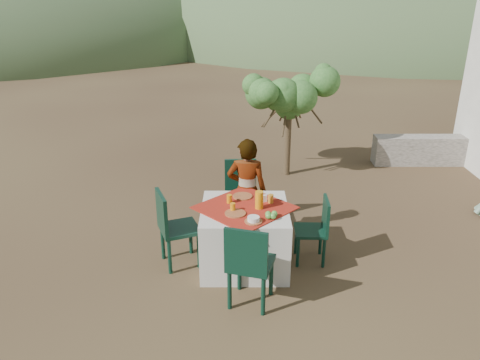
# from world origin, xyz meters

# --- Properties ---
(ground) EXTENTS (160.00, 160.00, 0.00)m
(ground) POSITION_xyz_m (0.00, 0.00, 0.00)
(ground) COLOR #322017
(ground) RESTS_ON ground
(table) EXTENTS (1.30, 1.30, 0.76)m
(table) POSITION_xyz_m (-0.21, -0.17, 0.38)
(table) COLOR silver
(table) RESTS_ON ground
(chair_far) EXTENTS (0.46, 0.46, 0.95)m
(chair_far) POSITION_xyz_m (-0.26, 0.85, 0.53)
(chair_far) COLOR black
(chair_far) RESTS_ON ground
(chair_near) EXTENTS (0.55, 0.55, 0.97)m
(chair_near) POSITION_xyz_m (-0.18, -1.01, 0.54)
(chair_near) COLOR black
(chair_near) RESTS_ON ground
(chair_left) EXTENTS (0.57, 0.57, 0.96)m
(chair_left) POSITION_xyz_m (-1.07, -0.19, 0.53)
(chair_left) COLOR black
(chair_left) RESTS_ON ground
(chair_right) EXTENTS (0.40, 0.40, 0.83)m
(chair_right) POSITION_xyz_m (0.66, -0.10, 0.46)
(chair_right) COLOR black
(chair_right) RESTS_ON ground
(person) EXTENTS (0.54, 0.38, 1.41)m
(person) POSITION_xyz_m (-0.18, 0.45, 0.70)
(person) COLOR #8C6651
(person) RESTS_ON ground
(shrub_tree) EXTENTS (1.47, 1.44, 1.72)m
(shrub_tree) POSITION_xyz_m (0.63, 2.90, 1.36)
(shrub_tree) COLOR #4F3D27
(shrub_tree) RESTS_ON ground
(stone_wall) EXTENTS (2.60, 0.35, 0.55)m
(stone_wall) POSITION_xyz_m (3.60, 3.40, 0.28)
(stone_wall) COLOR gray
(stone_wall) RESTS_ON ground
(hill_near_right) EXTENTS (48.00, 48.00, 20.00)m
(hill_near_right) POSITION_xyz_m (12.00, 36.00, 0.00)
(hill_near_right) COLOR #364E2C
(hill_near_right) RESTS_ON ground
(hill_far_center) EXTENTS (60.00, 60.00, 24.00)m
(hill_far_center) POSITION_xyz_m (-4.00, 52.00, 0.00)
(hill_far_center) COLOR gray
(hill_far_center) RESTS_ON ground
(plate_far) EXTENTS (0.24, 0.24, 0.01)m
(plate_far) POSITION_xyz_m (-0.24, 0.13, 0.77)
(plate_far) COLOR brown
(plate_far) RESTS_ON table
(plate_near) EXTENTS (0.24, 0.24, 0.01)m
(plate_near) POSITION_xyz_m (-0.32, -0.35, 0.77)
(plate_near) COLOR brown
(plate_near) RESTS_ON table
(glass_far) EXTENTS (0.06, 0.06, 0.10)m
(glass_far) POSITION_xyz_m (-0.40, -0.05, 0.81)
(glass_far) COLOR orange
(glass_far) RESTS_ON table
(glass_near) EXTENTS (0.06, 0.06, 0.10)m
(glass_near) POSITION_xyz_m (-0.35, -0.27, 0.81)
(glass_near) COLOR orange
(glass_near) RESTS_ON table
(juice_pitcher) EXTENTS (0.10, 0.10, 0.21)m
(juice_pitcher) POSITION_xyz_m (-0.05, -0.20, 0.87)
(juice_pitcher) COLOR orange
(juice_pitcher) RESTS_ON table
(bowl_plate) EXTENTS (0.20, 0.20, 0.01)m
(bowl_plate) POSITION_xyz_m (-0.12, -0.54, 0.77)
(bowl_plate) COLOR brown
(bowl_plate) RESTS_ON table
(white_bowl) EXTENTS (0.13, 0.13, 0.05)m
(white_bowl) POSITION_xyz_m (-0.12, -0.54, 0.80)
(white_bowl) COLOR white
(white_bowl) RESTS_ON bowl_plate
(jar_left) EXTENTS (0.07, 0.07, 0.10)m
(jar_left) POSITION_xyz_m (0.10, -0.04, 0.81)
(jar_left) COLOR #BC7C21
(jar_left) RESTS_ON table
(jar_right) EXTENTS (0.05, 0.05, 0.09)m
(jar_right) POSITION_xyz_m (0.10, -0.00, 0.80)
(jar_right) COLOR #BC7C21
(jar_right) RESTS_ON table
(napkin_holder) EXTENTS (0.08, 0.06, 0.09)m
(napkin_holder) POSITION_xyz_m (0.02, -0.01, 0.80)
(napkin_holder) COLOR white
(napkin_holder) RESTS_ON table
(fruit_cluster) EXTENTS (0.14, 0.13, 0.07)m
(fruit_cluster) POSITION_xyz_m (0.08, -0.44, 0.80)
(fruit_cluster) COLOR #549E39
(fruit_cluster) RESTS_ON table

